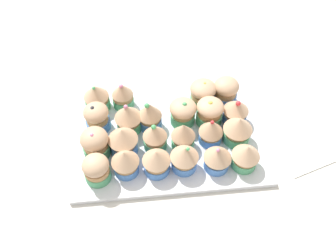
{
  "coord_description": "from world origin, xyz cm",
  "views": [
    {
      "loc": [
        5.0,
        50.6,
        69.14
      ],
      "look_at": [
        0.0,
        0.0,
        4.2
      ],
      "focal_mm": 38.34,
      "sensor_mm": 36.0,
      "label": 1
    }
  ],
  "objects_px": {
    "cupcake_9": "(97,117)",
    "napkin": "(303,150)",
    "cupcake_0": "(226,91)",
    "cupcake_1": "(203,93)",
    "cupcake_17": "(218,157)",
    "cupcake_3": "(96,97)",
    "cupcake_14": "(123,140)",
    "cupcake_5": "(210,112)",
    "cupcake_7": "(150,115)",
    "cupcake_6": "(183,112)",
    "cupcake_19": "(156,161)",
    "cupcake_20": "(125,161)",
    "cupcake_13": "(155,137)",
    "cupcake_4": "(236,111)",
    "cupcake_11": "(211,131)",
    "cupcake_16": "(246,156)",
    "cupcake_15": "(95,143)",
    "cupcake_18": "(184,157)",
    "cupcake_10": "(238,129)",
    "cupcake_21": "(96,169)",
    "baking_tray": "(168,135)",
    "cupcake_2": "(123,95)",
    "cupcake_12": "(183,135)",
    "cupcake_8": "(128,117)"
  },
  "relations": [
    {
      "from": "baking_tray",
      "to": "cupcake_20",
      "type": "distance_m",
      "value": 0.14
    },
    {
      "from": "cupcake_9",
      "to": "cupcake_18",
      "type": "bearing_deg",
      "value": 145.1
    },
    {
      "from": "cupcake_2",
      "to": "cupcake_9",
      "type": "xyz_separation_m",
      "value": [
        0.06,
        0.06,
        0.0
      ]
    },
    {
      "from": "cupcake_1",
      "to": "cupcake_11",
      "type": "xyz_separation_m",
      "value": [
        0.0,
        0.12,
        0.0
      ]
    },
    {
      "from": "cupcake_10",
      "to": "cupcake_13",
      "type": "height_order",
      "value": "cupcake_13"
    },
    {
      "from": "cupcake_11",
      "to": "cupcake_19",
      "type": "distance_m",
      "value": 0.15
    },
    {
      "from": "cupcake_0",
      "to": "cupcake_7",
      "type": "bearing_deg",
      "value": 18.32
    },
    {
      "from": "cupcake_5",
      "to": "cupcake_7",
      "type": "bearing_deg",
      "value": 0.3
    },
    {
      "from": "baking_tray",
      "to": "cupcake_21",
      "type": "distance_m",
      "value": 0.19
    },
    {
      "from": "cupcake_9",
      "to": "cupcake_7",
      "type": "bearing_deg",
      "value": 175.22
    },
    {
      "from": "cupcake_7",
      "to": "cupcake_13",
      "type": "height_order",
      "value": "cupcake_7"
    },
    {
      "from": "cupcake_15",
      "to": "cupcake_20",
      "type": "relative_size",
      "value": 1.12
    },
    {
      "from": "cupcake_17",
      "to": "cupcake_10",
      "type": "bearing_deg",
      "value": -130.61
    },
    {
      "from": "cupcake_5",
      "to": "cupcake_6",
      "type": "distance_m",
      "value": 0.06
    },
    {
      "from": "cupcake_0",
      "to": "cupcake_1",
      "type": "relative_size",
      "value": 1.02
    },
    {
      "from": "cupcake_1",
      "to": "cupcake_16",
      "type": "xyz_separation_m",
      "value": [
        -0.06,
        0.19,
        0.0
      ]
    },
    {
      "from": "cupcake_11",
      "to": "cupcake_12",
      "type": "distance_m",
      "value": 0.07
    },
    {
      "from": "cupcake_5",
      "to": "cupcake_13",
      "type": "height_order",
      "value": "cupcake_13"
    },
    {
      "from": "cupcake_19",
      "to": "baking_tray",
      "type": "bearing_deg",
      "value": -109.65
    },
    {
      "from": "cupcake_21",
      "to": "cupcake_9",
      "type": "bearing_deg",
      "value": -89.26
    },
    {
      "from": "cupcake_2",
      "to": "cupcake_9",
      "type": "relative_size",
      "value": 1.0
    },
    {
      "from": "cupcake_4",
      "to": "cupcake_11",
      "type": "height_order",
      "value": "cupcake_4"
    },
    {
      "from": "cupcake_10",
      "to": "cupcake_21",
      "type": "height_order",
      "value": "cupcake_10"
    },
    {
      "from": "cupcake_8",
      "to": "cupcake_9",
      "type": "distance_m",
      "value": 0.07
    },
    {
      "from": "baking_tray",
      "to": "cupcake_13",
      "type": "height_order",
      "value": "cupcake_13"
    },
    {
      "from": "cupcake_7",
      "to": "cupcake_4",
      "type": "bearing_deg",
      "value": 179.32
    },
    {
      "from": "cupcake_0",
      "to": "cupcake_17",
      "type": "bearing_deg",
      "value": 73.6
    },
    {
      "from": "cupcake_8",
      "to": "cupcake_18",
      "type": "distance_m",
      "value": 0.17
    },
    {
      "from": "cupcake_9",
      "to": "napkin",
      "type": "bearing_deg",
      "value": 166.99
    },
    {
      "from": "cupcake_0",
      "to": "cupcake_6",
      "type": "distance_m",
      "value": 0.13
    },
    {
      "from": "cupcake_4",
      "to": "cupcake_9",
      "type": "distance_m",
      "value": 0.33
    },
    {
      "from": "cupcake_10",
      "to": "cupcake_21",
      "type": "relative_size",
      "value": 1.08
    },
    {
      "from": "cupcake_7",
      "to": "cupcake_16",
      "type": "bearing_deg",
      "value": 146.87
    },
    {
      "from": "cupcake_10",
      "to": "cupcake_11",
      "type": "xyz_separation_m",
      "value": [
        0.06,
        -0.0,
        -0.0
      ]
    },
    {
      "from": "cupcake_4",
      "to": "cupcake_6",
      "type": "height_order",
      "value": "cupcake_4"
    },
    {
      "from": "cupcake_17",
      "to": "cupcake_2",
      "type": "bearing_deg",
      "value": -45.42
    },
    {
      "from": "cupcake_3",
      "to": "cupcake_14",
      "type": "bearing_deg",
      "value": 114.13
    },
    {
      "from": "cupcake_3",
      "to": "cupcake_18",
      "type": "height_order",
      "value": "cupcake_3"
    },
    {
      "from": "cupcake_14",
      "to": "cupcake_2",
      "type": "bearing_deg",
      "value": -90.5
    },
    {
      "from": "cupcake_20",
      "to": "cupcake_13",
      "type": "bearing_deg",
      "value": -139.62
    },
    {
      "from": "cupcake_12",
      "to": "cupcake_19",
      "type": "relative_size",
      "value": 1.11
    },
    {
      "from": "cupcake_7",
      "to": "cupcake_19",
      "type": "distance_m",
      "value": 0.12
    },
    {
      "from": "cupcake_5",
      "to": "napkin",
      "type": "distance_m",
      "value": 0.23
    },
    {
      "from": "cupcake_4",
      "to": "cupcake_11",
      "type": "distance_m",
      "value": 0.09
    },
    {
      "from": "cupcake_3",
      "to": "cupcake_2",
      "type": "bearing_deg",
      "value": -179.42
    },
    {
      "from": "cupcake_6",
      "to": "cupcake_19",
      "type": "relative_size",
      "value": 1.02
    },
    {
      "from": "cupcake_11",
      "to": "cupcake_20",
      "type": "bearing_deg",
      "value": 18.02
    },
    {
      "from": "cupcake_13",
      "to": "cupcake_21",
      "type": "distance_m",
      "value": 0.15
    },
    {
      "from": "cupcake_2",
      "to": "cupcake_20",
      "type": "relative_size",
      "value": 1.07
    },
    {
      "from": "cupcake_0",
      "to": "cupcake_17",
      "type": "relative_size",
      "value": 1.01
    }
  ]
}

